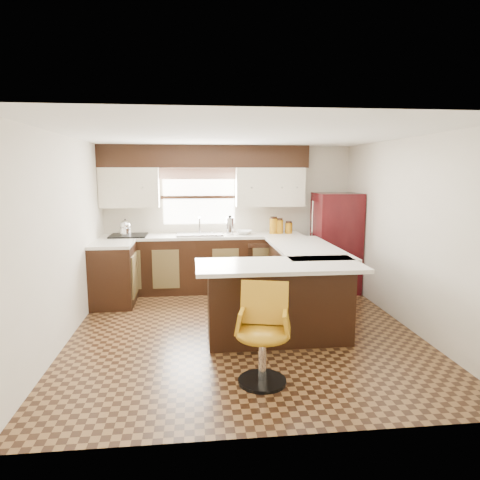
{
  "coord_description": "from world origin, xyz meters",
  "views": [
    {
      "loc": [
        -0.61,
        -5.1,
        1.97
      ],
      "look_at": [
        0.01,
        0.45,
        1.08
      ],
      "focal_mm": 32.0,
      "sensor_mm": 36.0,
      "label": 1
    }
  ],
  "objects": [
    {
      "name": "floor",
      "position": [
        0.0,
        0.0,
        0.0
      ],
      "size": [
        4.4,
        4.4,
        0.0
      ],
      "primitive_type": "plane",
      "color": "#49301A",
      "rests_on": "ground"
    },
    {
      "name": "ceiling",
      "position": [
        0.0,
        0.0,
        2.4
      ],
      "size": [
        4.4,
        4.4,
        0.0
      ],
      "primitive_type": "plane",
      "rotation": [
        3.14,
        0.0,
        0.0
      ],
      "color": "silver",
      "rests_on": "wall_back"
    },
    {
      "name": "wall_back",
      "position": [
        0.0,
        2.2,
        1.2
      ],
      "size": [
        4.4,
        0.0,
        4.4
      ],
      "primitive_type": "plane",
      "rotation": [
        1.57,
        0.0,
        0.0
      ],
      "color": "beige",
      "rests_on": "floor"
    },
    {
      "name": "wall_front",
      "position": [
        0.0,
        -2.2,
        1.2
      ],
      "size": [
        4.4,
        0.0,
        4.4
      ],
      "primitive_type": "plane",
      "rotation": [
        -1.57,
        0.0,
        0.0
      ],
      "color": "beige",
      "rests_on": "floor"
    },
    {
      "name": "wall_left",
      "position": [
        -2.1,
        0.0,
        1.2
      ],
      "size": [
        0.0,
        4.4,
        4.4
      ],
      "primitive_type": "plane",
      "rotation": [
        1.57,
        0.0,
        1.57
      ],
      "color": "beige",
      "rests_on": "floor"
    },
    {
      "name": "wall_right",
      "position": [
        2.1,
        0.0,
        1.2
      ],
      "size": [
        0.0,
        4.4,
        4.4
      ],
      "primitive_type": "plane",
      "rotation": [
        1.57,
        0.0,
        -1.57
      ],
      "color": "beige",
      "rests_on": "floor"
    },
    {
      "name": "base_cab_back",
      "position": [
        -0.45,
        1.9,
        0.45
      ],
      "size": [
        3.3,
        0.6,
        0.9
      ],
      "primitive_type": "cube",
      "color": "black",
      "rests_on": "floor"
    },
    {
      "name": "base_cab_left",
      "position": [
        -1.8,
        1.25,
        0.45
      ],
      "size": [
        0.6,
        0.7,
        0.9
      ],
      "primitive_type": "cube",
      "color": "black",
      "rests_on": "floor"
    },
    {
      "name": "counter_back",
      "position": [
        -0.45,
        1.9,
        0.92
      ],
      "size": [
        3.3,
        0.6,
        0.04
      ],
      "primitive_type": "cube",
      "color": "silver",
      "rests_on": "base_cab_back"
    },
    {
      "name": "counter_left",
      "position": [
        -1.8,
        1.25,
        0.92
      ],
      "size": [
        0.6,
        0.7,
        0.04
      ],
      "primitive_type": "cube",
      "color": "silver",
      "rests_on": "base_cab_left"
    },
    {
      "name": "soffit",
      "position": [
        -0.4,
        2.03,
        2.22
      ],
      "size": [
        3.4,
        0.35,
        0.36
      ],
      "primitive_type": "cube",
      "color": "black",
      "rests_on": "wall_back"
    },
    {
      "name": "upper_cab_left",
      "position": [
        -1.62,
        2.03,
        1.72
      ],
      "size": [
        0.94,
        0.35,
        0.64
      ],
      "primitive_type": "cube",
      "color": "beige",
      "rests_on": "wall_back"
    },
    {
      "name": "upper_cab_right",
      "position": [
        0.68,
        2.03,
        1.72
      ],
      "size": [
        1.14,
        0.35,
        0.64
      ],
      "primitive_type": "cube",
      "color": "beige",
      "rests_on": "wall_back"
    },
    {
      "name": "window_pane",
      "position": [
        -0.5,
        2.18,
        1.55
      ],
      "size": [
        1.2,
        0.02,
        0.9
      ],
      "primitive_type": "cube",
      "color": "white",
      "rests_on": "wall_back"
    },
    {
      "name": "valance",
      "position": [
        -0.5,
        2.14,
        1.94
      ],
      "size": [
        1.3,
        0.06,
        0.18
      ],
      "primitive_type": "cube",
      "color": "#D19B93",
      "rests_on": "wall_back"
    },
    {
      "name": "sink",
      "position": [
        -0.5,
        1.88,
        0.96
      ],
      "size": [
        0.75,
        0.45,
        0.03
      ],
      "primitive_type": "cube",
      "color": "#B2B2B7",
      "rests_on": "counter_back"
    },
    {
      "name": "dishwasher",
      "position": [
        0.55,
        1.61,
        0.43
      ],
      "size": [
        0.58,
        0.03,
        0.78
      ],
      "primitive_type": "cube",
      "color": "black",
      "rests_on": "floor"
    },
    {
      "name": "cooktop",
      "position": [
        -1.65,
        1.88,
        0.96
      ],
      "size": [
        0.58,
        0.5,
        0.02
      ],
      "primitive_type": "cube",
      "color": "black",
      "rests_on": "counter_back"
    },
    {
      "name": "peninsula_long",
      "position": [
        0.9,
        0.62,
        0.45
      ],
      "size": [
        0.6,
        1.95,
        0.9
      ],
      "primitive_type": "cube",
      "color": "black",
      "rests_on": "floor"
    },
    {
      "name": "peninsula_return",
      "position": [
        0.38,
        -0.35,
        0.45
      ],
      "size": [
        1.65,
        0.6,
        0.9
      ],
      "primitive_type": "cube",
      "color": "black",
      "rests_on": "floor"
    },
    {
      "name": "counter_pen_long",
      "position": [
        0.95,
        0.62,
        0.92
      ],
      "size": [
        0.84,
        1.95,
        0.04
      ],
      "primitive_type": "cube",
      "color": "silver",
      "rests_on": "peninsula_long"
    },
    {
      "name": "counter_pen_return",
      "position": [
        0.35,
        -0.44,
        0.92
      ],
      "size": [
        1.89,
        0.84,
        0.04
      ],
      "primitive_type": "cube",
      "color": "silver",
      "rests_on": "peninsula_return"
    },
    {
      "name": "refrigerator",
      "position": [
        1.73,
        1.64,
        0.82
      ],
      "size": [
        0.7,
        0.67,
        1.63
      ],
      "primitive_type": "cube",
      "color": "#35080C",
      "rests_on": "floor"
    },
    {
      "name": "bar_chair",
      "position": [
        0.02,
        -1.36,
        0.47
      ],
      "size": [
        0.61,
        0.61,
        0.94
      ],
      "primitive_type": null,
      "rotation": [
        0.0,
        0.0,
        -0.25
      ],
      "color": "#B27C13",
      "rests_on": "floor"
    },
    {
      "name": "kettle",
      "position": [
        -1.69,
        1.88,
        1.1
      ],
      "size": [
        0.19,
        0.19,
        0.26
      ],
      "primitive_type": null,
      "color": "silver",
      "rests_on": "cooktop"
    },
    {
      "name": "percolator",
      "position": [
        -0.0,
        1.9,
        1.09
      ],
      "size": [
        0.13,
        0.13,
        0.28
      ],
      "primitive_type": "cylinder",
      "color": "silver",
      "rests_on": "counter_back"
    },
    {
      "name": "mixing_bowl",
      "position": [
        0.23,
        1.9,
        0.98
      ],
      "size": [
        0.34,
        0.34,
        0.06
      ],
      "primitive_type": "imported",
      "rotation": [
        0.0,
        0.0,
        -0.35
      ],
      "color": "white",
      "rests_on": "counter_back"
    },
    {
      "name": "canister_large",
      "position": [
        0.73,
        1.92,
        1.07
      ],
      "size": [
        0.14,
        0.14,
        0.25
      ],
      "primitive_type": "cylinder",
      "color": "#A0680D",
      "rests_on": "counter_back"
    },
    {
      "name": "canister_med",
      "position": [
        0.83,
        1.92,
        1.06
      ],
      "size": [
        0.14,
        0.14,
        0.23
      ],
      "primitive_type": "cylinder",
      "color": "#A0680D",
      "rests_on": "counter_back"
    },
    {
      "name": "canister_small",
      "position": [
        1.0,
        1.92,
        1.03
      ],
      "size": [
        0.12,
        0.12,
        0.18
      ],
      "primitive_type": "cylinder",
      "color": "#A0680D",
      "rests_on": "counter_back"
    }
  ]
}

